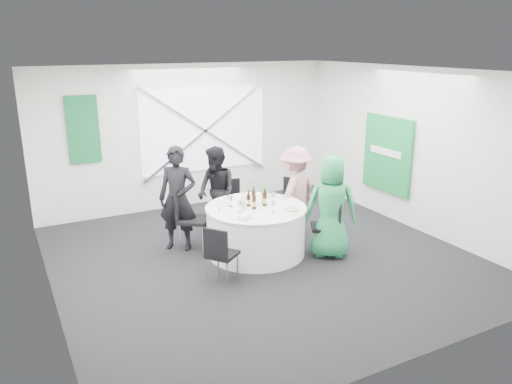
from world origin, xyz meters
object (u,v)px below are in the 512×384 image
chair_back_left (188,213)px  chair_back_right (290,202)px  person_woman_green (331,207)px  clear_water_bottle (243,203)px  chair_front_left (219,251)px  person_woman_pink (295,191)px  person_man_back_left (178,199)px  person_man_back (216,191)px  chair_back (232,200)px  banquet_table (256,230)px  green_water_bottle (264,196)px  chair_front_right (330,221)px

chair_back_left → chair_back_right: (1.79, -0.17, -0.03)m
person_woman_green → clear_water_bottle: (-1.20, 0.57, 0.08)m
chair_front_left → person_woman_pink: 2.19m
chair_back_right → clear_water_bottle: 1.33m
person_man_back_left → chair_back_left: bearing=5.0°
person_woman_pink → chair_back_right: bearing=-100.0°
chair_front_left → person_man_back: bearing=-59.4°
chair_back_right → person_woman_pink: size_ratio=0.62×
chair_back → clear_water_bottle: bearing=-100.1°
banquet_table → green_water_bottle: green_water_bottle is taller
chair_back → clear_water_bottle: (-0.39, -1.26, 0.37)m
chair_back_left → person_woman_pink: 1.84m
chair_back_right → green_water_bottle: 0.89m
person_woman_green → clear_water_bottle: size_ratio=5.59×
banquet_table → chair_back: (0.15, 1.21, 0.12)m
chair_back_right → green_water_bottle: (-0.74, -0.39, 0.32)m
chair_front_right → person_woman_green: person_woman_green is taller
banquet_table → chair_back: size_ratio=1.81×
chair_front_left → green_water_bottle: green_water_bottle is taller
chair_back_left → person_woman_green: bearing=-87.5°
person_man_back_left → banquet_table: bearing=-0.0°
chair_back → chair_front_left: 2.19m
person_woman_pink → person_woman_green: 1.02m
chair_back_right → person_woman_green: (0.03, -1.12, 0.24)m
person_man_back_left → person_woman_green: 2.39m
chair_front_left → clear_water_bottle: size_ratio=2.93×
chair_back_right → chair_back: bearing=-160.7°
person_woman_green → banquet_table: bearing=0.0°
clear_water_bottle → chair_back: bearing=72.6°
chair_front_left → person_man_back_left: bearing=-34.2°
person_man_back → person_woman_pink: bearing=49.8°
chair_back → person_man_back: bearing=-147.0°
chair_front_left → person_man_back: size_ratio=0.55×
person_man_back_left → person_man_back: 0.84m
chair_front_left → person_woman_pink: person_woman_pink is taller
chair_front_right → banquet_table: bearing=-90.0°
person_man_back → banquet_table: bearing=0.0°
banquet_table → person_man_back: 1.12m
chair_back_right → person_man_back_left: person_man_back_left is taller
person_man_back_left → person_woman_pink: person_man_back_left is taller
green_water_bottle → person_man_back_left: bearing=151.5°
person_man_back_left → person_woman_pink: size_ratio=1.08×
person_woman_pink → banquet_table: bearing=-0.0°
banquet_table → clear_water_bottle: size_ratio=5.49×
chair_back_left → person_man_back: 0.77m
person_woman_pink → green_water_bottle: size_ratio=4.95×
banquet_table → clear_water_bottle: 0.55m
chair_back → green_water_bottle: green_water_bottle is taller
chair_back_right → chair_front_left: bearing=-85.4°
chair_back → person_man_back_left: (-1.15, -0.46, 0.33)m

